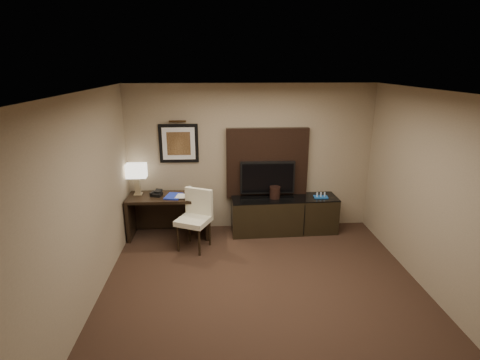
{
  "coord_description": "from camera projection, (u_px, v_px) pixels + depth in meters",
  "views": [
    {
      "loc": [
        -0.6,
        -4.19,
        3.01
      ],
      "look_at": [
        -0.24,
        1.8,
        1.15
      ],
      "focal_mm": 28.0,
      "sensor_mm": 36.0,
      "label": 1
    }
  ],
  "objects": [
    {
      "name": "desk_chair",
      "position": [
        194.0,
        220.0,
        6.25
      ],
      "size": [
        0.69,
        0.73,
        1.04
      ],
      "primitive_type": null,
      "rotation": [
        0.0,
        0.0,
        -0.43
      ],
      "color": "#F1ECC9",
      "rests_on": "floor"
    },
    {
      "name": "wall_back",
      "position": [
        251.0,
        158.0,
        6.9
      ],
      "size": [
        4.5,
        0.01,
        2.7
      ],
      "primitive_type": "cube",
      "color": "gray",
      "rests_on": "floor"
    },
    {
      "name": "tv",
      "position": [
        267.0,
        178.0,
        6.87
      ],
      "size": [
        1.0,
        0.08,
        0.6
      ],
      "primitive_type": "cube",
      "color": "black",
      "rests_on": "tv_wall_panel"
    },
    {
      "name": "floor",
      "position": [
        266.0,
        304.0,
        4.92
      ],
      "size": [
        4.5,
        5.0,
        0.01
      ],
      "primitive_type": "cube",
      "color": "#301E15",
      "rests_on": "ground"
    },
    {
      "name": "table_lamp",
      "position": [
        137.0,
        181.0,
        6.65
      ],
      "size": [
        0.35,
        0.25,
        0.52
      ],
      "primitive_type": null,
      "rotation": [
        0.0,
        0.0,
        0.22
      ],
      "color": "#95815D",
      "rests_on": "desk"
    },
    {
      "name": "artwork",
      "position": [
        179.0,
        143.0,
        6.72
      ],
      "size": [
        0.7,
        0.04,
        0.7
      ],
      "primitive_type": "cube",
      "color": "black",
      "rests_on": "wall_back"
    },
    {
      "name": "desk",
      "position": [
        169.0,
        216.0,
        6.77
      ],
      "size": [
        1.44,
        0.63,
        0.77
      ],
      "primitive_type": "cube",
      "rotation": [
        0.0,
        0.0,
        -0.01
      ],
      "color": "black",
      "rests_on": "floor"
    },
    {
      "name": "minibar_tray",
      "position": [
        321.0,
        195.0,
        6.86
      ],
      "size": [
        0.26,
        0.17,
        0.09
      ],
      "primitive_type": null,
      "rotation": [
        0.0,
        0.0,
        -0.07
      ],
      "color": "#1B5CB4",
      "rests_on": "credenza"
    },
    {
      "name": "ceiling",
      "position": [
        271.0,
        94.0,
        4.12
      ],
      "size": [
        4.5,
        5.0,
        0.01
      ],
      "primitive_type": "cube",
      "color": "silver",
      "rests_on": "wall_back"
    },
    {
      "name": "blue_folder",
      "position": [
        174.0,
        196.0,
        6.61
      ],
      "size": [
        0.32,
        0.39,
        0.02
      ],
      "primitive_type": "cube",
      "rotation": [
        0.0,
        0.0,
        -0.2
      ],
      "color": "#182BA2",
      "rests_on": "desk"
    },
    {
      "name": "water_bottle",
      "position": [
        190.0,
        191.0,
        6.66
      ],
      "size": [
        0.07,
        0.07,
        0.17
      ],
      "primitive_type": "cylinder",
      "rotation": [
        0.0,
        0.0,
        0.21
      ],
      "color": "silver",
      "rests_on": "desk"
    },
    {
      "name": "tv_wall_panel",
      "position": [
        267.0,
        163.0,
        6.89
      ],
      "size": [
        1.5,
        0.12,
        1.3
      ],
      "primitive_type": "cube",
      "color": "black",
      "rests_on": "wall_back"
    },
    {
      "name": "desk_phone",
      "position": [
        157.0,
        193.0,
        6.64
      ],
      "size": [
        0.21,
        0.2,
        0.09
      ],
      "primitive_type": null,
      "rotation": [
        0.0,
        0.0,
        -0.24
      ],
      "color": "black",
      "rests_on": "desk"
    },
    {
      "name": "wall_left",
      "position": [
        78.0,
        212.0,
        4.39
      ],
      "size": [
        0.01,
        5.0,
        2.7
      ],
      "primitive_type": "cube",
      "color": "gray",
      "rests_on": "floor"
    },
    {
      "name": "book",
      "position": [
        176.0,
        190.0,
        6.56
      ],
      "size": [
        0.18,
        0.05,
        0.24
      ],
      "primitive_type": "imported",
      "rotation": [
        0.0,
        0.0,
        -0.17
      ],
      "color": "#C0A997",
      "rests_on": "desk"
    },
    {
      "name": "credenza",
      "position": [
        284.0,
        215.0,
        6.95
      ],
      "size": [
        1.96,
        0.61,
        0.67
      ],
      "primitive_type": "cube",
      "rotation": [
        0.0,
        0.0,
        0.04
      ],
      "color": "black",
      "rests_on": "floor"
    },
    {
      "name": "wall_right",
      "position": [
        448.0,
        204.0,
        4.65
      ],
      "size": [
        0.01,
        5.0,
        2.7
      ],
      "primitive_type": "cube",
      "color": "gray",
      "rests_on": "floor"
    },
    {
      "name": "picture_light",
      "position": [
        177.0,
        121.0,
        6.56
      ],
      "size": [
        0.04,
        0.04,
        0.3
      ],
      "primitive_type": "cylinder",
      "color": "#3F2914",
      "rests_on": "wall_back"
    },
    {
      "name": "ice_bucket",
      "position": [
        275.0,
        192.0,
        6.81
      ],
      "size": [
        0.21,
        0.21,
        0.22
      ],
      "primitive_type": "cylinder",
      "rotation": [
        0.0,
        0.0,
        0.05
      ],
      "color": "black",
      "rests_on": "credenza"
    }
  ]
}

